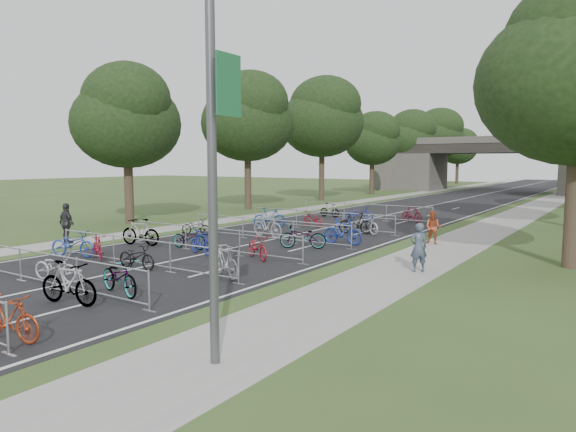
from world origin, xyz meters
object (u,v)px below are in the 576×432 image
(lamppost, at_px, (213,138))
(pedestrian_a, at_px, (419,248))
(overpass_bridge, at_px, (497,165))
(pedestrian_c, at_px, (67,224))
(pedestrian_b, at_px, (433,228))

(lamppost, height_order, pedestrian_a, lamppost)
(overpass_bridge, distance_m, pedestrian_a, 53.63)
(overpass_bridge, xyz_separation_m, pedestrian_c, (-7.31, -56.02, -2.58))
(lamppost, bearing_deg, pedestrian_a, 88.14)
(pedestrian_c, bearing_deg, pedestrian_b, -142.95)
(lamppost, xyz_separation_m, pedestrian_c, (-15.64, 6.98, -3.32))
(pedestrian_b, bearing_deg, overpass_bridge, 99.05)
(pedestrian_a, height_order, pedestrian_c, pedestrian_c)
(pedestrian_a, bearing_deg, pedestrian_b, -119.43)
(pedestrian_a, distance_m, pedestrian_b, 6.51)
(lamppost, relative_size, pedestrian_b, 5.25)
(overpass_bridge, distance_m, pedestrian_b, 47.16)
(lamppost, height_order, pedestrian_c, lamppost)
(pedestrian_a, xyz_separation_m, pedestrian_b, (-1.56, 6.32, -0.08))
(lamppost, bearing_deg, overpass_bridge, 97.53)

